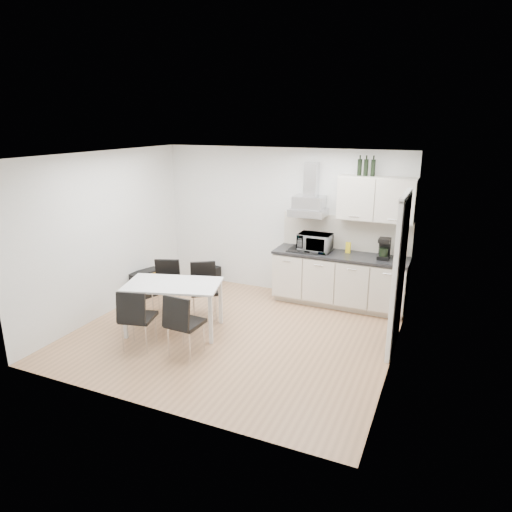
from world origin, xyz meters
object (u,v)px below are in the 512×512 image
(dining_table, at_px, (173,289))
(kitchenette, at_px, (343,259))
(chair_near_right, at_px, (186,324))
(floor_speaker, at_px, (215,274))
(chair_far_right, at_px, (204,291))
(chair_far_left, at_px, (165,289))
(chair_near_left, at_px, (138,318))
(guitar_amp, at_px, (145,284))

(dining_table, bearing_deg, kitchenette, 27.75)
(chair_near_right, relative_size, floor_speaker, 2.86)
(kitchenette, bearing_deg, chair_far_right, -143.87)
(dining_table, bearing_deg, chair_far_left, 119.12)
(kitchenette, bearing_deg, chair_near_left, -129.97)
(kitchenette, height_order, guitar_amp, kitchenette)
(dining_table, height_order, chair_far_left, chair_far_left)
(guitar_amp, relative_size, floor_speaker, 2.03)
(dining_table, distance_m, chair_near_left, 0.70)
(dining_table, distance_m, floor_speaker, 2.26)
(floor_speaker, bearing_deg, chair_far_left, -79.67)
(chair_far_left, distance_m, floor_speaker, 1.71)
(chair_far_left, height_order, chair_far_right, same)
(chair_far_right, xyz_separation_m, guitar_amp, (-1.42, 0.35, -0.20))
(chair_near_left, bearing_deg, dining_table, 63.11)
(kitchenette, distance_m, chair_near_left, 3.45)
(chair_near_right, relative_size, guitar_amp, 1.41)
(dining_table, xyz_separation_m, chair_near_left, (-0.15, -0.65, -0.23))
(guitar_amp, xyz_separation_m, floor_speaker, (0.76, 1.19, -0.09))
(dining_table, height_order, guitar_amp, dining_table)
(chair_far_left, height_order, chair_near_right, same)
(floor_speaker, bearing_deg, kitchenette, 5.84)
(chair_near_right, distance_m, guitar_amp, 2.34)
(chair_far_left, height_order, chair_near_left, same)
(chair_near_left, xyz_separation_m, chair_near_right, (0.69, 0.10, 0.00))
(chair_near_right, bearing_deg, guitar_amp, 142.49)
(chair_far_left, bearing_deg, chair_near_right, 114.98)
(guitar_amp, bearing_deg, chair_far_left, -13.29)
(chair_near_right, bearing_deg, chair_near_left, -169.23)
(kitchenette, xyz_separation_m, dining_table, (-2.05, -1.98, -0.16))
(chair_near_left, distance_m, chair_near_right, 0.70)
(dining_table, height_order, chair_near_right, chair_near_right)
(kitchenette, distance_m, dining_table, 2.86)
(chair_near_right, bearing_deg, chair_far_right, 110.47)
(dining_table, relative_size, guitar_amp, 2.45)
(chair_near_left, distance_m, guitar_amp, 1.95)
(dining_table, bearing_deg, chair_far_right, 58.16)
(chair_near_left, relative_size, chair_near_right, 1.00)
(kitchenette, distance_m, floor_speaker, 2.63)
(kitchenette, relative_size, dining_table, 1.65)
(kitchenette, relative_size, chair_near_right, 2.86)
(dining_table, xyz_separation_m, chair_near_right, (0.54, -0.55, -0.23))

